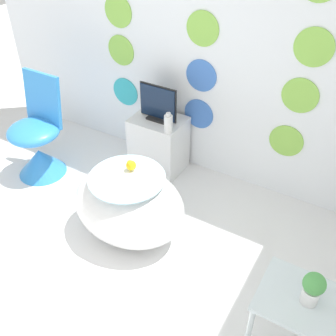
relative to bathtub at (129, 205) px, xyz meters
The scene contains 9 objects.
wall_back_dotted 1.47m from the bathtub, 88.15° to the left, with size 4.43×0.05×2.60m.
bathtub is the anchor object (origin of this frame).
rubber_duck 0.33m from the bathtub, 99.67° to the left, with size 0.07×0.08×0.09m.
chair 1.17m from the bathtub, 169.28° to the left, with size 0.46×0.46×0.92m.
tv_cabinet 0.86m from the bathtub, 106.95° to the left, with size 0.46×0.36×0.52m.
tv 0.95m from the bathtub, 106.91° to the left, with size 0.35×0.12×0.32m.
vase 0.77m from the bathtub, 95.88° to the left, with size 0.07×0.07×0.18m.
side_table 1.40m from the bathtub, 11.84° to the right, with size 0.51×0.40×0.46m.
potted_plant_left 1.42m from the bathtub, 11.84° to the right, with size 0.12×0.12×0.21m.
Camera 1 is at (1.31, -0.64, 2.28)m, focal length 42.00 mm.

